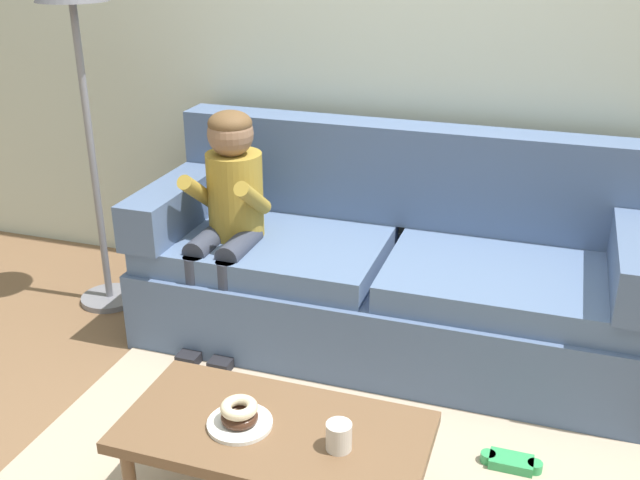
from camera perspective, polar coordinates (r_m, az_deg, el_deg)
The scene contains 11 objects.
ground at distance 2.98m, azimuth 1.33°, elevation -15.43°, with size 10.00×10.00×0.00m, color brown.
wall_back at distance 3.72m, azimuth 8.19°, elevation 15.91°, with size 8.00×0.10×2.80m, color beige.
couch at distance 3.50m, azimuth 5.42°, elevation -2.46°, with size 2.29×0.90×0.98m.
coffee_table at distance 2.45m, azimuth -3.54°, elevation -15.04°, with size 0.98×0.49×0.39m.
person_child at distance 3.41m, azimuth -7.08°, elevation 2.60°, with size 0.34×0.58×1.10m.
plate at distance 2.43m, azimuth -6.21°, elevation -13.90°, with size 0.21×0.21×0.01m, color white.
donut at distance 2.42m, azimuth -6.23°, elevation -13.42°, with size 0.12×0.12×0.04m, color #422619.
donut_second at distance 2.40m, azimuth -6.27°, elevation -12.74°, with size 0.12×0.12×0.04m, color beige.
mug at distance 2.31m, azimuth 1.47°, elevation -14.91°, with size 0.08×0.08×0.09m, color silver.
toy_controller at distance 2.94m, azimuth 14.53°, elevation -16.35°, with size 0.23×0.09×0.05m.
floor_lamp at distance 3.70m, azimuth -18.48°, elevation 16.23°, with size 0.33×0.33×1.80m.
Camera 1 is at (0.67, -2.23, 1.87)m, focal length 41.45 mm.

